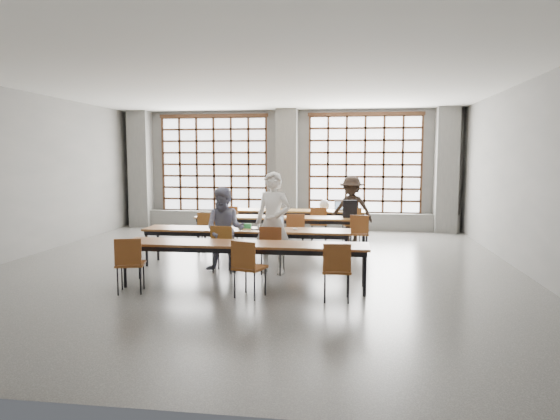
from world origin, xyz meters
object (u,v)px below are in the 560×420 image
object	(u,v)px
chair_back_mid	(319,221)
mouse	(295,229)
chair_front_left	(223,244)
desk_row_c	(247,232)
chair_back_right	(352,221)
desk_row_a	(290,212)
chair_mid_centre	(295,229)
chair_mid_left	(207,227)
student_male	(273,223)
chair_mid_right	(359,230)
backpack	(350,209)
chair_back_left	(232,219)
desk_row_b	(281,219)
chair_near_right	(337,266)
chair_near_mid	(247,263)
green_box	(245,226)
laptop_front	(275,225)
chair_near_left	(130,260)
chair_front_right	(272,245)
student_female	(225,230)
desk_row_d	(244,247)
phone	(255,229)
laptop_back	(341,208)
student_back	(351,209)
red_pouch	(131,261)
plastic_bag	(324,205)

from	to	relation	value
chair_back_mid	mouse	size ratio (longest dim) A/B	8.98
chair_front_left	mouse	bearing A→B (deg)	25.91
desk_row_c	chair_back_right	bearing A→B (deg)	55.56
desk_row_a	chair_mid_centre	xyz separation A→B (m)	(0.37, -2.14, -0.13)
chair_back_right	chair_mid_left	distance (m)	3.59
student_male	chair_mid_right	bearing A→B (deg)	65.86
desk_row_a	backpack	bearing A→B (deg)	-43.18
chair_back_left	chair_back_right	distance (m)	3.03
desk_row_b	chair_back_mid	bearing A→B (deg)	46.64
chair_near_right	chair_mid_left	bearing A→B (deg)	129.40
chair_near_mid	green_box	size ratio (longest dim) A/B	3.52
desk_row_b	laptop_front	xyz separation A→B (m)	(0.16, -1.98, 0.13)
chair_back_left	chair_back_mid	xyz separation A→B (m)	(2.21, -0.00, 0.00)
chair_back_left	chair_near_left	bearing A→B (deg)	-94.33
chair_front_right	student_female	bearing A→B (deg)	171.79
chair_near_left	backpack	distance (m)	5.51
desk_row_d	chair_near_mid	bearing A→B (deg)	-74.32
desk_row_c	chair_near_right	distance (m)	2.85
desk_row_d	chair_mid_right	distance (m)	3.58
chair_back_mid	chair_near_left	xyz separation A→B (m)	(-2.60, -5.17, 0.00)
chair_mid_left	desk_row_c	bearing A→B (deg)	-50.27
mouse	chair_mid_right	bearing A→B (deg)	50.10
chair_mid_left	student_male	bearing A→B (deg)	-47.22
desk_row_d	backpack	size ratio (longest dim) A/B	10.00
phone	desk_row_d	bearing A→B (deg)	-85.58
laptop_back	backpack	xyz separation A→B (m)	(0.22, -1.58, 0.14)
chair_front_right	chair_near_right	distance (m)	1.98
desk_row_d	student_back	size ratio (longest dim) A/B	2.43
chair_back_left	phone	distance (m)	3.30
phone	desk_row_a	bearing A→B (deg)	86.29
chair_front_left	laptop_back	size ratio (longest dim) A/B	2.30
chair_mid_right	mouse	world-z (taller)	chair_mid_right
chair_near_mid	red_pouch	distance (m)	1.88
chair_back_left	chair_front_left	bearing A→B (deg)	-79.16
chair_mid_centre	chair_near_right	xyz separation A→B (m)	(1.00, -3.66, 0.00)
desk_row_a	chair_front_right	bearing A→B (deg)	-87.63
chair_back_mid	student_male	bearing A→B (deg)	-100.10
chair_mid_left	mouse	size ratio (longest dim) A/B	8.98
chair_mid_right	chair_near_mid	size ratio (longest dim) A/B	1.00
desk_row_b	chair_back_left	bearing A→B (deg)	147.16
desk_row_a	chair_near_mid	size ratio (longest dim) A/B	4.55
desk_row_b	chair_near_left	size ratio (longest dim) A/B	4.55
chair_back_right	chair_front_left	bearing A→B (deg)	-123.04
chair_front_left	laptop_back	distance (m)	4.81
desk_row_d	backpack	bearing A→B (deg)	65.55
laptop_front	plastic_bag	world-z (taller)	plastic_bag
chair_near_mid	chair_front_right	bearing A→B (deg)	85.44
chair_front_left	student_male	bearing A→B (deg)	8.13
laptop_back	red_pouch	xyz separation A→B (m)	(-3.17, -5.84, -0.29)
chair_near_mid	student_back	distance (m)	5.53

